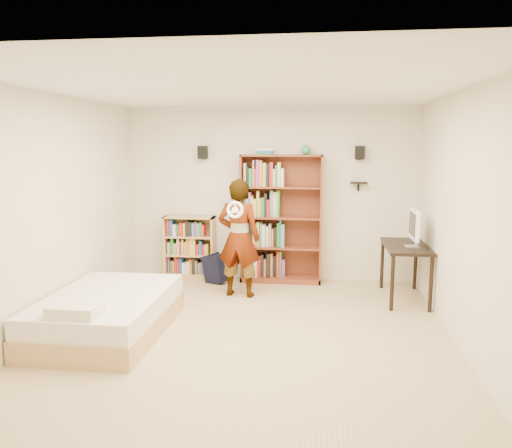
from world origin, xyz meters
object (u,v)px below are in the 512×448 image
at_px(low_bookshelf, 190,247).
at_px(daybed, 107,308).
at_px(tall_bookshelf, 281,219).
at_px(computer_desk, 405,272).
at_px(person, 239,238).

relative_size(low_bookshelf, daybed, 0.52).
distance_m(low_bookshelf, daybed, 2.47).
bearing_deg(low_bookshelf, daybed, -97.70).
bearing_deg(low_bookshelf, tall_bookshelf, -1.25).
bearing_deg(computer_desk, daybed, -154.34).
bearing_deg(computer_desk, low_bookshelf, 167.21).
distance_m(tall_bookshelf, daybed, 3.08).
distance_m(daybed, person, 2.10).
bearing_deg(computer_desk, person, -177.03).
bearing_deg(daybed, tall_bookshelf, 53.38).
relative_size(tall_bookshelf, low_bookshelf, 1.97).
distance_m(tall_bookshelf, low_bookshelf, 1.54).
height_order(tall_bookshelf, daybed, tall_bookshelf).
bearing_deg(person, daybed, 58.86).
height_order(low_bookshelf, daybed, low_bookshelf).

